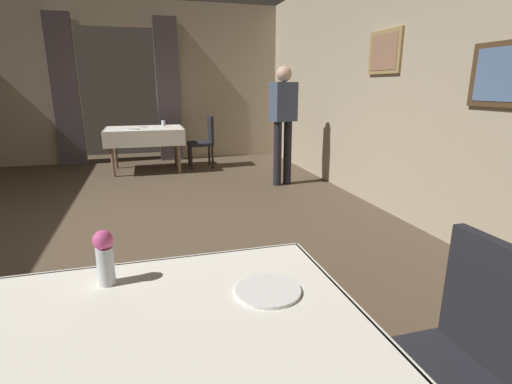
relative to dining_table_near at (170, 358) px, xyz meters
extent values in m
plane|color=#4C3D2D|center=(-0.48, 2.82, -0.65)|extent=(10.08, 10.08, 0.00)
cube|color=tan|center=(2.72, 2.82, 0.85)|extent=(0.12, 8.40, 3.00)
cube|color=#47331E|center=(2.64, 1.42, 0.88)|extent=(0.03, 0.62, 0.50)
cube|color=slate|center=(2.63, 1.42, 0.88)|extent=(0.01, 0.50, 0.41)
cube|color=#997F4C|center=(2.64, 3.02, 1.16)|extent=(0.03, 0.60, 0.48)
cube|color=#8C664C|center=(2.63, 3.02, 1.16)|extent=(0.01, 0.49, 0.39)
cube|color=tan|center=(-2.43, 7.02, 0.85)|extent=(2.50, 0.12, 3.00)
cube|color=tan|center=(1.47, 7.02, 0.85)|extent=(2.50, 0.12, 3.00)
cube|color=tan|center=(-0.48, 7.02, 2.10)|extent=(1.40, 0.12, 0.50)
cube|color=#4C4247|center=(-1.40, 6.88, 0.70)|extent=(0.44, 0.14, 2.70)
cube|color=#4C4247|center=(0.44, 6.88, 0.70)|extent=(0.44, 0.14, 2.70)
cylinder|color=#7A604C|center=(-0.49, 0.39, -0.30)|extent=(0.06, 0.06, 0.71)
cylinder|color=#7A604C|center=(0.49, 0.39, -0.30)|extent=(0.06, 0.06, 0.71)
cube|color=#7A604C|center=(0.00, 0.00, 0.07)|extent=(1.14, 0.93, 0.03)
cube|color=silver|center=(0.00, 0.00, 0.09)|extent=(1.20, 0.99, 0.01)
cube|color=silver|center=(0.00, 0.50, -0.04)|extent=(1.20, 0.02, 0.27)
cube|color=silver|center=(0.60, 0.00, -0.04)|extent=(0.02, 0.99, 0.27)
cylinder|color=#7A604C|center=(-0.59, 5.55, -0.30)|extent=(0.06, 0.06, 0.71)
cylinder|color=#7A604C|center=(0.47, 5.55, -0.30)|extent=(0.06, 0.06, 0.71)
cylinder|color=#7A604C|center=(-0.59, 6.27, -0.30)|extent=(0.06, 0.06, 0.71)
cylinder|color=#7A604C|center=(0.47, 6.27, -0.30)|extent=(0.06, 0.06, 0.71)
cube|color=#7A604C|center=(-0.06, 5.91, 0.07)|extent=(1.23, 0.87, 0.03)
cube|color=silver|center=(-0.06, 5.91, 0.09)|extent=(1.29, 0.93, 0.01)
cube|color=silver|center=(-0.06, 5.44, -0.03)|extent=(1.29, 0.02, 0.26)
cube|color=silver|center=(-0.06, 6.38, -0.03)|extent=(1.29, 0.02, 0.26)
cube|color=silver|center=(-0.70, 5.91, -0.03)|extent=(0.02, 0.93, 0.26)
cube|color=silver|center=(0.58, 5.91, -0.03)|extent=(0.02, 0.93, 0.26)
cylinder|color=black|center=(1.10, 0.10, -0.44)|extent=(0.04, 0.04, 0.42)
cube|color=black|center=(0.91, -0.09, -0.22)|extent=(0.44, 0.44, 0.06)
cube|color=black|center=(1.11, -0.09, 0.04)|extent=(0.05, 0.42, 0.48)
cylinder|color=black|center=(0.70, 5.75, -0.44)|extent=(0.04, 0.04, 0.42)
cylinder|color=black|center=(0.70, 6.13, -0.44)|extent=(0.04, 0.04, 0.42)
cylinder|color=black|center=(1.08, 5.75, -0.44)|extent=(0.04, 0.04, 0.42)
cylinder|color=black|center=(1.08, 6.13, -0.44)|extent=(0.04, 0.04, 0.42)
cube|color=black|center=(0.89, 5.94, -0.22)|extent=(0.44, 0.44, 0.06)
cube|color=black|center=(1.09, 5.94, 0.04)|extent=(0.05, 0.42, 0.48)
cylinder|color=silver|center=(-0.19, 0.34, 0.17)|extent=(0.06, 0.06, 0.14)
sphere|color=#D84C8C|center=(-0.19, 0.34, 0.27)|extent=(0.07, 0.07, 0.07)
cylinder|color=white|center=(0.35, 0.13, 0.10)|extent=(0.23, 0.23, 0.01)
cylinder|color=white|center=(-0.10, 6.05, 0.10)|extent=(0.19, 0.19, 0.01)
cylinder|color=white|center=(-0.23, 5.72, 0.10)|extent=(0.21, 0.21, 0.01)
cylinder|color=silver|center=(0.27, 6.12, 0.15)|extent=(0.07, 0.07, 0.11)
cylinder|color=black|center=(1.82, 4.30, -0.18)|extent=(0.12, 0.12, 0.95)
cylinder|color=black|center=(1.99, 4.35, -0.18)|extent=(0.12, 0.12, 0.95)
cube|color=#3F4C66|center=(1.91, 4.32, 0.57)|extent=(0.40, 0.30, 0.55)
sphere|color=tan|center=(1.91, 4.32, 0.96)|extent=(0.22, 0.22, 0.22)
camera|label=1|loc=(-0.02, -1.00, 0.79)|focal=26.85mm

